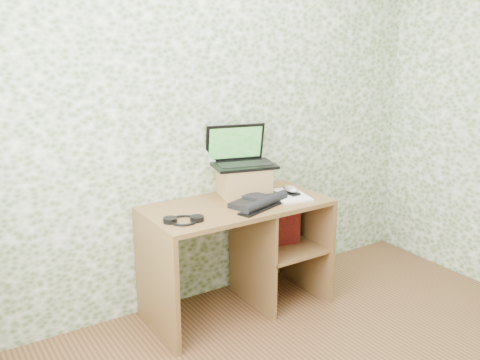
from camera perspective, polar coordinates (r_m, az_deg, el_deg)
wall_back at (r=3.59m, az=-3.01°, el=7.17°), size 3.50×0.00×3.50m
desk at (r=3.61m, az=0.48°, el=-6.25°), size 1.20×0.60×0.75m
riser at (r=3.62m, az=0.41°, el=-0.07°), size 0.38×0.34×0.19m
laptop at (r=3.62m, az=0.03°, el=2.56°), size 0.47×0.38×0.27m
keyboard at (r=3.43m, az=2.14°, el=-2.28°), size 0.46×0.36×0.06m
headphones at (r=3.15m, az=-6.03°, el=-4.25°), size 0.23×0.22×0.03m
notepad at (r=3.62m, az=5.21°, el=-1.65°), size 0.28×0.36×0.01m
mouse at (r=3.62m, az=5.52°, el=-1.18°), size 0.08×0.12×0.04m
pen at (r=3.70m, az=4.84°, el=-1.04°), size 0.06×0.13×0.01m
red_box at (r=3.72m, az=4.36°, el=-4.53°), size 0.28×0.14×0.32m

